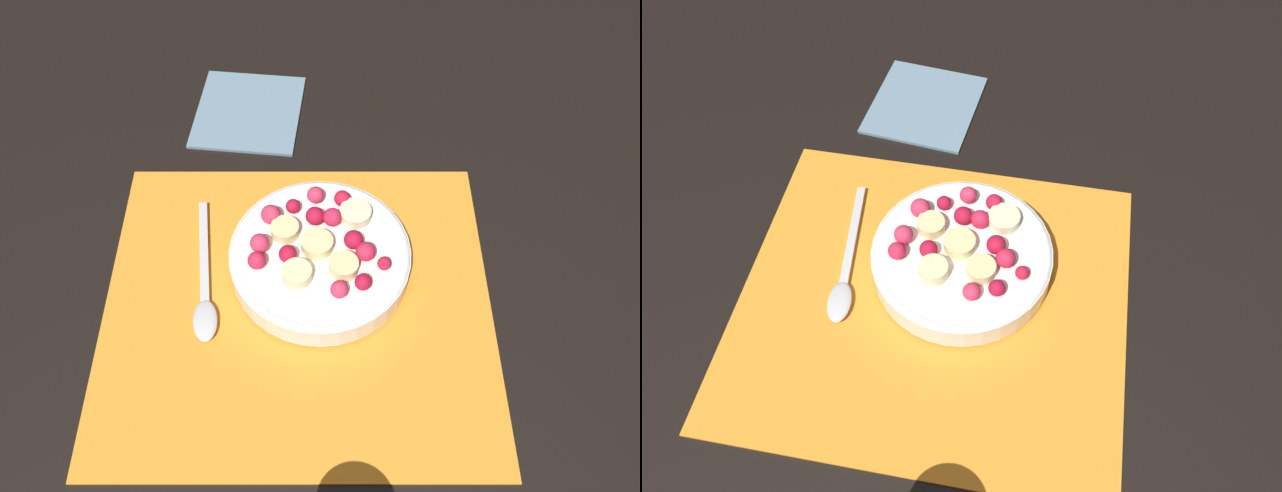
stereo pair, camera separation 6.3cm
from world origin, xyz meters
TOP-DOWN VIEW (x-y plane):
  - ground_plane at (0.00, 0.00)m, footprint 3.00×3.00m
  - placemat at (0.00, 0.00)m, footprint 0.40×0.36m
  - fruit_bowl at (-0.02, -0.04)m, footprint 0.19×0.19m
  - spoon at (0.10, -0.01)m, footprint 0.04×0.18m
  - napkin at (0.07, -0.28)m, footprint 0.15×0.15m

SIDE VIEW (x-z plane):
  - ground_plane at x=0.00m, z-range 0.00..0.00m
  - placemat at x=0.00m, z-range 0.00..0.01m
  - napkin at x=0.07m, z-range 0.00..0.01m
  - spoon at x=0.10m, z-range 0.01..0.01m
  - fruit_bowl at x=-0.02m, z-range 0.00..0.05m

